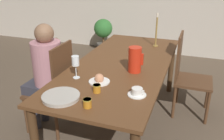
{
  "coord_description": "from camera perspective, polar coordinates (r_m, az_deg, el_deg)",
  "views": [
    {
      "loc": [
        0.71,
        -2.32,
        1.7
      ],
      "look_at": [
        0.0,
        -0.32,
        0.8
      ],
      "focal_mm": 40.0,
      "sensor_mm": 36.0,
      "label": 1
    }
  ],
  "objects": [
    {
      "name": "ground_plane",
      "position": [
        2.96,
        2.13,
        -12.1
      ],
      "size": [
        20.0,
        20.0,
        0.0
      ],
      "primitive_type": "plane",
      "color": "brown"
    },
    {
      "name": "dining_table",
      "position": [
        2.63,
        2.34,
        -0.18
      ],
      "size": [
        0.93,
        2.14,
        0.75
      ],
      "color": "brown",
      "rests_on": "ground_plane"
    },
    {
      "name": "chair_person_side",
      "position": [
        2.7,
        -12.98,
        -3.82
      ],
      "size": [
        0.42,
        0.42,
        0.98
      ],
      "rotation": [
        0.0,
        0.0,
        1.57
      ],
      "color": "#51331E",
      "rests_on": "ground_plane"
    },
    {
      "name": "chair_opposite",
      "position": [
        3.06,
        16.82,
        -0.91
      ],
      "size": [
        0.42,
        0.42,
        0.98
      ],
      "rotation": [
        0.0,
        0.0,
        -1.57
      ],
      "color": "#51331E",
      "rests_on": "ground_plane"
    },
    {
      "name": "person_seated",
      "position": [
        2.68,
        -14.97,
        0.17
      ],
      "size": [
        0.39,
        0.41,
        1.18
      ],
      "rotation": [
        0.0,
        0.0,
        1.57
      ],
      "color": "#33333D",
      "rests_on": "ground_plane"
    },
    {
      "name": "red_pitcher",
      "position": [
        2.36,
        5.24,
        2.4
      ],
      "size": [
        0.15,
        0.12,
        0.24
      ],
      "color": "red",
      "rests_on": "dining_table"
    },
    {
      "name": "wine_glass_water",
      "position": [
        2.23,
        -8.36,
        1.86
      ],
      "size": [
        0.07,
        0.07,
        0.21
      ],
      "color": "white",
      "rests_on": "dining_table"
    },
    {
      "name": "teacup_near_person",
      "position": [
        1.97,
        5.74,
        -5.07
      ],
      "size": [
        0.15,
        0.15,
        0.06
      ],
      "color": "white",
      "rests_on": "dining_table"
    },
    {
      "name": "serving_tray",
      "position": [
        1.95,
        -11.59,
        -6.02
      ],
      "size": [
        0.29,
        0.29,
        0.03
      ],
      "color": "#B7B2A8",
      "rests_on": "dining_table"
    },
    {
      "name": "bread_plate",
      "position": [
        2.17,
        -2.93,
        -2.22
      ],
      "size": [
        0.18,
        0.18,
        0.08
      ],
      "color": "white",
      "rests_on": "dining_table"
    },
    {
      "name": "jam_jar_amber",
      "position": [
        2.0,
        -3.51,
        -4.16
      ],
      "size": [
        0.07,
        0.07,
        0.07
      ],
      "color": "#C67A1E",
      "rests_on": "dining_table"
    },
    {
      "name": "jam_jar_red",
      "position": [
        1.8,
        -5.67,
        -7.46
      ],
      "size": [
        0.07,
        0.07,
        0.07
      ],
      "color": "#C67A1E",
      "rests_on": "dining_table"
    },
    {
      "name": "candlestick_tall",
      "position": [
        3.15,
        10.07,
        8.31
      ],
      "size": [
        0.06,
        0.06,
        0.42
      ],
      "color": "olive",
      "rests_on": "dining_table"
    },
    {
      "name": "potted_plant",
      "position": [
        5.1,
        -2.02,
        8.39
      ],
      "size": [
        0.37,
        0.37,
        0.71
      ],
      "color": "#4C4742",
      "rests_on": "ground_plane"
    }
  ]
}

